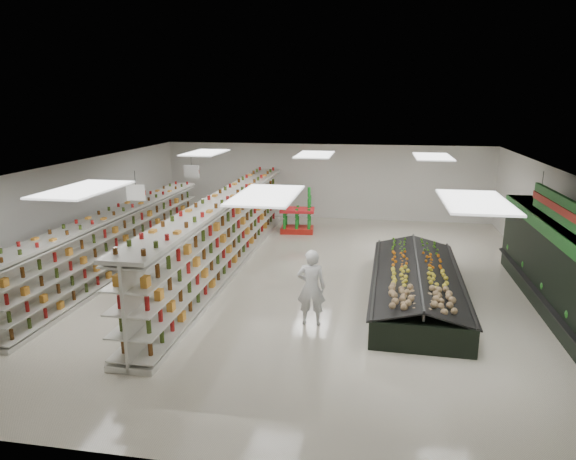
% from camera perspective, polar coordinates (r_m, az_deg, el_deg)
% --- Properties ---
extents(floor, '(16.00, 16.00, 0.00)m').
position_cam_1_polar(floor, '(14.93, 0.98, -5.37)').
color(floor, beige).
rests_on(floor, ground).
extents(ceiling, '(14.00, 16.00, 0.02)m').
position_cam_1_polar(ceiling, '(14.18, 1.04, 6.91)').
color(ceiling, white).
rests_on(ceiling, wall_back).
extents(wall_back, '(14.00, 0.02, 3.20)m').
position_cam_1_polar(wall_back, '(22.27, 4.19, 5.39)').
color(wall_back, white).
rests_on(wall_back, floor).
extents(wall_front, '(14.00, 0.02, 3.20)m').
position_cam_1_polar(wall_front, '(7.14, -9.23, -14.45)').
color(wall_front, white).
rests_on(wall_front, floor).
extents(wall_left, '(0.02, 16.00, 3.20)m').
position_cam_1_polar(wall_left, '(16.99, -23.03, 1.51)').
color(wall_left, white).
rests_on(wall_left, floor).
extents(wall_right, '(0.02, 16.00, 3.20)m').
position_cam_1_polar(wall_right, '(15.11, 28.25, -0.52)').
color(wall_right, white).
rests_on(wall_right, floor).
extents(produce_wall_case, '(0.93, 8.00, 2.20)m').
position_cam_1_polar(produce_wall_case, '(13.68, 28.11, -3.48)').
color(produce_wall_case, black).
rests_on(produce_wall_case, floor).
extents(aisle_sign_near, '(0.52, 0.06, 0.75)m').
position_cam_1_polar(aisle_sign_near, '(13.49, -16.53, 4.02)').
color(aisle_sign_near, white).
rests_on(aisle_sign_near, ceiling).
extents(aisle_sign_far, '(0.52, 0.06, 0.75)m').
position_cam_1_polar(aisle_sign_far, '(17.13, -10.66, 6.42)').
color(aisle_sign_far, white).
rests_on(aisle_sign_far, ceiling).
extents(hortifruti_banner, '(0.12, 3.20, 0.95)m').
position_cam_1_polar(hortifruti_banner, '(13.27, 27.65, 2.37)').
color(hortifruti_banner, '#1B6720').
rests_on(hortifruti_banner, ceiling).
extents(gondola_left, '(0.96, 10.70, 1.85)m').
position_cam_1_polar(gondola_left, '(16.11, -18.26, -1.45)').
color(gondola_left, silver).
rests_on(gondola_left, floor).
extents(gondola_center, '(0.98, 12.84, 2.23)m').
position_cam_1_polar(gondola_center, '(15.63, -7.01, -0.65)').
color(gondola_center, silver).
rests_on(gondola_center, floor).
extents(produce_island, '(2.45, 6.34, 0.94)m').
position_cam_1_polar(produce_island, '(13.73, 14.08, -5.70)').
color(produce_island, black).
rests_on(produce_island, floor).
extents(soda_endcap, '(1.37, 0.99, 1.67)m').
position_cam_1_polar(soda_endcap, '(19.84, 1.03, 2.01)').
color(soda_endcap, '#B51D14').
rests_on(soda_endcap, floor).
extents(shopper_main, '(0.67, 0.46, 1.78)m').
position_cam_1_polar(shopper_main, '(11.70, 2.59, -6.38)').
color(shopper_main, silver).
rests_on(shopper_main, floor).
extents(shopper_background, '(0.59, 0.80, 1.49)m').
position_cam_1_polar(shopper_background, '(18.47, -8.44, 0.73)').
color(shopper_background, tan).
rests_on(shopper_background, floor).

